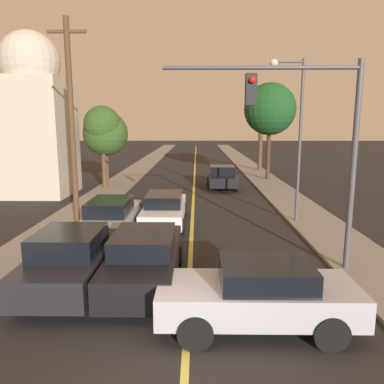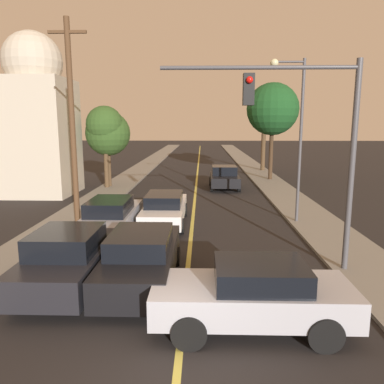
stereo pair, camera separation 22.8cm
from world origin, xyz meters
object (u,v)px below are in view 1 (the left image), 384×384
Objects in this scene: car_near_lane_second at (165,208)px; car_crossing_right at (259,294)px; car_far_oncoming at (222,177)px; tree_left_near at (102,125)px; car_near_lane_front at (145,258)px; domed_building_left at (34,118)px; streetlamp_right at (293,120)px; tree_left_far at (106,134)px; traffic_signal_mast at (310,128)px; tree_right_far at (270,109)px; car_outer_lane_second at (111,218)px; utility_pole_left at (72,122)px; car_outer_lane_front at (72,259)px; tree_right_near at (261,118)px.

car_crossing_right is (2.88, -8.89, 0.06)m from car_near_lane_second.
car_far_oncoming is 9.18m from tree_left_near.
domed_building_left is at bearing 122.44° from car_near_lane_front.
streetlamp_right is 16.34m from domed_building_left.
tree_left_far is at bearing 116.50° from car_near_lane_second.
traffic_signal_mast is 1.17× the size of tree_left_far.
domed_building_left is (-16.24, -6.46, -0.80)m from tree_right_far.
tree_left_far is at bearing 104.04° from car_outer_lane_second.
tree_left_far is (-5.02, 10.08, 3.14)m from car_near_lane_second.
utility_pole_left is at bearing -174.03° from streetlamp_right.
car_outer_lane_second is 0.58× the size of utility_pole_left.
traffic_signal_mast is 5.95m from streetlamp_right.
car_outer_lane_front is 0.61× the size of streetlamp_right.
tree_right_far reaches higher than tree_left_near.
tree_left_near is at bearing 23.38° from car_crossing_right.
domed_building_left is at bearing 115.88° from car_outer_lane_front.
tree_left_far is (-3.04, 16.96, 3.04)m from car_outer_lane_front.
car_outer_lane_front is 23.28m from tree_right_far.
car_near_lane_front is 0.56× the size of utility_pole_left.
car_near_lane_second is 21.92m from tree_right_near.
car_near_lane_second is 7.16m from car_outer_lane_front.
streetlamp_right is (2.92, 9.26, 3.92)m from car_crossing_right.
car_outer_lane_second is 13.05m from car_far_oncoming.
car_near_lane_front is 16.81m from car_far_oncoming.
car_outer_lane_second is 1.14× the size of car_crossing_right.
car_crossing_right is at bearing -22.49° from car_outer_lane_front.
tree_right_near is (2.84, 25.56, 0.69)m from traffic_signal_mast.
traffic_signal_mast is 25.72m from tree_right_near.
car_near_lane_front is 17.16m from domed_building_left.
car_outer_lane_front is 11.32m from streetlamp_right.
tree_left_near is (-8.40, -0.31, 3.68)m from car_far_oncoming.
tree_right_near is 6.21m from tree_right_far.
car_near_lane_front is 0.63× the size of tree_right_far.
car_near_lane_front is 0.67× the size of streetlamp_right.
tree_right_near is at bearing 84.59° from streetlamp_right.
traffic_signal_mast is (6.81, -3.43, 3.63)m from car_outer_lane_second.
utility_pole_left is at bearing -83.03° from tree_left_near.
car_near_lane_front is 17.36m from tree_left_near.
tree_right_near is at bearing 83.65° from traffic_signal_mast.
tree_left_near is (-5.10, 9.56, 3.74)m from car_near_lane_second.
car_near_lane_second is at bearing 71.50° from car_far_oncoming.
car_near_lane_second is 11.69m from tree_left_far.
traffic_signal_mast reaches higher than car_outer_lane_second.
car_crossing_right is at bearing -107.51° from streetlamp_right.
car_crossing_right is 10.47m from streetlamp_right.
car_outer_lane_second is at bearing -37.30° from utility_pole_left.
car_outer_lane_front reaches higher than car_outer_lane_second.
traffic_signal_mast is 18.02m from tree_left_near.
car_far_oncoming is 18.76m from car_crossing_right.
tree_right_far is (9.29, 15.96, 4.91)m from car_outer_lane_second.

